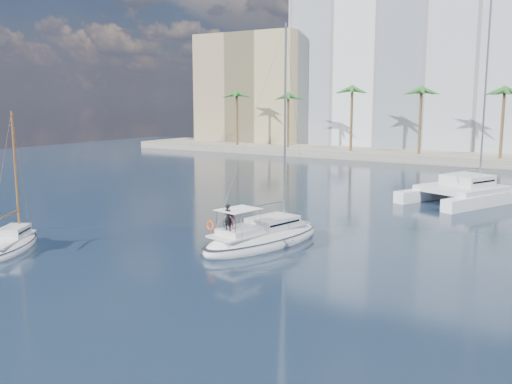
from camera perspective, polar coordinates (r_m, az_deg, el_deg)
The scene contains 10 objects.
ground at distance 36.38m, azimuth -0.90°, elevation -5.90°, with size 160.00×160.00×0.00m, color black.
quay at distance 92.87m, azimuth 20.06°, elevation 3.23°, with size 120.00×14.00×1.20m, color gray.
building_modern at distance 107.15m, azimuth 15.46°, elevation 11.37°, with size 42.00×16.00×28.00m, color silver.
building_tan_left at distance 115.87m, azimuth 0.23°, elevation 10.04°, with size 22.00×14.00×22.00m, color tan.
palm_left at distance 101.45m, azimuth 0.50°, elevation 9.74°, with size 3.60×3.60×12.30m.
palm_centre at distance 88.53m, azimuth 19.86°, elevation 9.25°, with size 3.60×3.60×12.30m.
main_sloop at distance 37.61m, azimuth 0.67°, elevation -4.62°, with size 5.31×10.63×15.12m.
small_sloop at distance 39.52m, azimuth -23.25°, elevation -4.88°, with size 5.06×6.60×9.31m.
catamaran at distance 56.97m, azimuth 20.23°, elevation 0.28°, with size 11.04×14.37×18.67m.
seagull at distance 36.61m, azimuth 3.41°, elevation -4.90°, with size 1.20×0.51×0.22m.
Camera 1 is at (19.11, -29.44, 9.55)m, focal length 40.00 mm.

